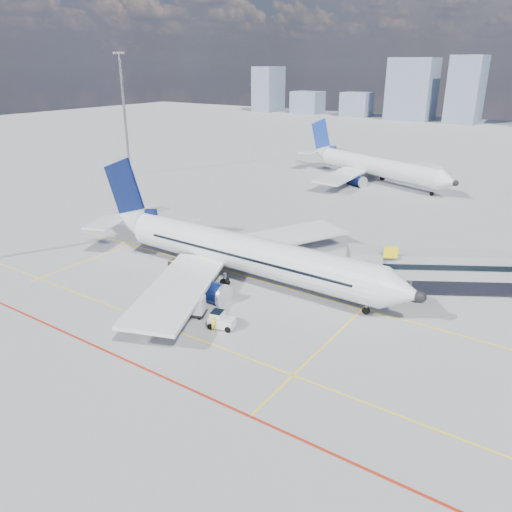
{
  "coord_description": "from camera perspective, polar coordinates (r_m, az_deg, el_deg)",
  "views": [
    {
      "loc": [
        30.47,
        -35.41,
        23.2
      ],
      "look_at": [
        2.53,
        5.57,
        4.0
      ],
      "focal_mm": 35.0,
      "sensor_mm": 36.0,
      "label": 1
    }
  ],
  "objects": [
    {
      "name": "cargo_dolly",
      "position": [
        49.51,
        -7.9,
        -5.55
      ],
      "size": [
        4.05,
        3.0,
        2.03
      ],
      "rotation": [
        0.0,
        0.0,
        0.42
      ],
      "color": "black",
      "rests_on": "ground"
    },
    {
      "name": "jet_bridge",
      "position": [
        56.26,
        24.94,
        -1.15
      ],
      "size": [
        23.55,
        15.78,
        6.3
      ],
      "color": "gray",
      "rests_on": "ground"
    },
    {
      "name": "second_aircraft",
      "position": [
        108.45,
        13.17,
        10.0
      ],
      "size": [
        38.54,
        32.66,
        11.72
      ],
      "rotation": [
        0.0,
        0.0,
        -0.37
      ],
      "color": "silver",
      "rests_on": "ground"
    },
    {
      "name": "ramp_worker",
      "position": [
        46.58,
        -4.87,
        -7.74
      ],
      "size": [
        0.45,
        0.6,
        1.5
      ],
      "primitive_type": "imported",
      "rotation": [
        0.0,
        0.0,
        1.4
      ],
      "color": "yellow",
      "rests_on": "ground"
    },
    {
      "name": "ground",
      "position": [
        52.16,
        -5.78,
        -5.37
      ],
      "size": [
        420.0,
        420.0,
        0.0
      ],
      "primitive_type": "plane",
      "color": "gray",
      "rests_on": "ground"
    },
    {
      "name": "main_aircraft",
      "position": [
        56.96,
        -2.52,
        0.6
      ],
      "size": [
        43.2,
        37.64,
        12.59
      ],
      "rotation": [
        0.0,
        0.0,
        -0.01
      ],
      "color": "silver",
      "rests_on": "ground"
    },
    {
      "name": "belt_loader",
      "position": [
        60.26,
        -7.73,
        -0.96
      ],
      "size": [
        6.74,
        2.19,
        2.72
      ],
      "rotation": [
        0.0,
        0.0,
        0.09
      ],
      "color": "black",
      "rests_on": "ground"
    },
    {
      "name": "baggage_tug",
      "position": [
        47.08,
        -4.09,
        -7.31
      ],
      "size": [
        2.67,
        2.0,
        1.67
      ],
      "rotation": [
        0.0,
        0.0,
        0.26
      ],
      "color": "silver",
      "rests_on": "ground"
    },
    {
      "name": "floodlight_mast_nw",
      "position": [
        114.38,
        -14.81,
        15.68
      ],
      "size": [
        3.2,
        0.61,
        25.45
      ],
      "color": "slate",
      "rests_on": "ground"
    },
    {
      "name": "apron_markings",
      "position": [
        49.94,
        -9.18,
        -6.81
      ],
      "size": [
        90.0,
        35.12,
        0.01
      ],
      "color": "yellow",
      "rests_on": "ground"
    }
  ]
}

